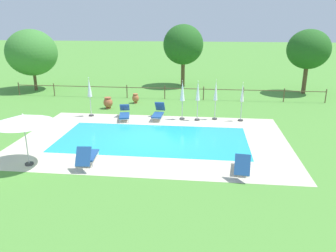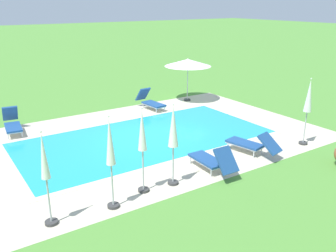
{
  "view_description": "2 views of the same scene",
  "coord_description": "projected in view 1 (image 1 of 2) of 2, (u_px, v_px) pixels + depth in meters",
  "views": [
    {
      "loc": [
        2.61,
        -16.07,
        6.0
      ],
      "look_at": [
        0.75,
        0.5,
        0.6
      ],
      "focal_mm": 35.35,
      "sensor_mm": 36.0,
      "label": 1
    },
    {
      "loc": [
        6.75,
        11.82,
        5.13
      ],
      "look_at": [
        -0.45,
        0.96,
        0.68
      ],
      "focal_mm": 39.08,
      "sensor_mm": 36.0,
      "label": 2
    }
  ],
  "objects": [
    {
      "name": "pool_coping_rim",
      "position": [
        153.0,
        139.0,
        17.32
      ],
      "size": [
        10.27,
        5.24,
        0.01
      ],
      "color": "beige",
      "rests_on": "ground"
    },
    {
      "name": "tree_west_mid",
      "position": [
        309.0,
        49.0,
        26.99
      ],
      "size": [
        3.46,
        3.46,
        5.26
      ],
      "color": "brown",
      "rests_on": "ground"
    },
    {
      "name": "ground_plane",
      "position": [
        153.0,
        139.0,
        17.32
      ],
      "size": [
        160.0,
        160.0,
        0.0
      ],
      "primitive_type": "plane",
      "color": "#518E38"
    },
    {
      "name": "sun_lounger_north_end",
      "position": [
        242.0,
        164.0,
        13.39
      ],
      "size": [
        0.8,
        1.88,
        1.01
      ],
      "color": "navy",
      "rests_on": "ground"
    },
    {
      "name": "patio_umbrella_closed_row_west",
      "position": [
        216.0,
        94.0,
        20.26
      ],
      "size": [
        0.32,
        0.32,
        2.53
      ],
      "color": "#383838",
      "rests_on": "ground"
    },
    {
      "name": "patio_umbrella_closed_row_east",
      "position": [
        182.0,
        93.0,
        20.27
      ],
      "size": [
        0.32,
        0.32,
        2.47
      ],
      "color": "#383838",
      "rests_on": "ground"
    },
    {
      "name": "patio_umbrella_open_foreground",
      "position": [
        23.0,
        119.0,
        13.67
      ],
      "size": [
        2.47,
        2.47,
        2.3
      ],
      "color": "#383838",
      "rests_on": "ground"
    },
    {
      "name": "sun_lounger_north_far",
      "position": [
        124.0,
        113.0,
        20.72
      ],
      "size": [
        1.0,
        2.06,
        0.86
      ],
      "color": "navy",
      "rests_on": "ground"
    },
    {
      "name": "terracotta_urn_by_tree",
      "position": [
        108.0,
        103.0,
        23.17
      ],
      "size": [
        0.64,
        0.64,
        0.8
      ],
      "color": "#A85B38",
      "rests_on": "ground"
    },
    {
      "name": "perimeter_fence",
      "position": [
        165.0,
        90.0,
        25.92
      ],
      "size": [
        24.35,
        0.08,
        1.05
      ],
      "color": "brown",
      "rests_on": "ground"
    },
    {
      "name": "sun_lounger_north_near_steps",
      "position": [
        158.0,
        113.0,
        20.82
      ],
      "size": [
        0.65,
        1.88,
        0.98
      ],
      "color": "navy",
      "rests_on": "ground"
    },
    {
      "name": "tree_far_west",
      "position": [
        183.0,
        45.0,
        29.98
      ],
      "size": [
        3.62,
        3.62,
        5.6
      ],
      "color": "brown",
      "rests_on": "ground"
    },
    {
      "name": "patio_umbrella_closed_row_mid_east",
      "position": [
        89.0,
        90.0,
        20.96
      ],
      "size": [
        0.32,
        0.32,
        2.54
      ],
      "color": "#383838",
      "rests_on": "ground"
    },
    {
      "name": "pool_deck_paving",
      "position": [
        153.0,
        139.0,
        17.32
      ],
      "size": [
        13.92,
        8.89,
        0.01
      ],
      "primitive_type": "cube",
      "color": "beige",
      "rests_on": "ground"
    },
    {
      "name": "terracotta_urn_near_fence",
      "position": [
        135.0,
        98.0,
        24.67
      ],
      "size": [
        0.5,
        0.5,
        0.72
      ],
      "color": "#B7663D",
      "rests_on": "ground"
    },
    {
      "name": "sun_lounger_north_mid",
      "position": [
        88.0,
        156.0,
        14.21
      ],
      "size": [
        0.77,
        1.89,
        1.0
      ],
      "color": "navy",
      "rests_on": "ground"
    },
    {
      "name": "patio_umbrella_closed_row_mid_west",
      "position": [
        198.0,
        94.0,
        20.09
      ],
      "size": [
        0.32,
        0.32,
        2.49
      ],
      "color": "#383838",
      "rests_on": "ground"
    },
    {
      "name": "tree_centre",
      "position": [
        32.0,
        53.0,
        28.39
      ],
      "size": [
        4.3,
        4.3,
        5.22
      ],
      "color": "brown",
      "rests_on": "ground"
    },
    {
      "name": "swimming_pool_water",
      "position": [
        153.0,
        139.0,
        17.32
      ],
      "size": [
        9.79,
        4.76,
        0.01
      ],
      "primitive_type": "cube",
      "color": "#23A8C1",
      "rests_on": "ground"
    },
    {
      "name": "patio_umbrella_closed_row_centre",
      "position": [
        242.0,
        97.0,
        19.99
      ],
      "size": [
        0.32,
        0.32,
        2.42
      ],
      "color": "#383838",
      "rests_on": "ground"
    }
  ]
}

